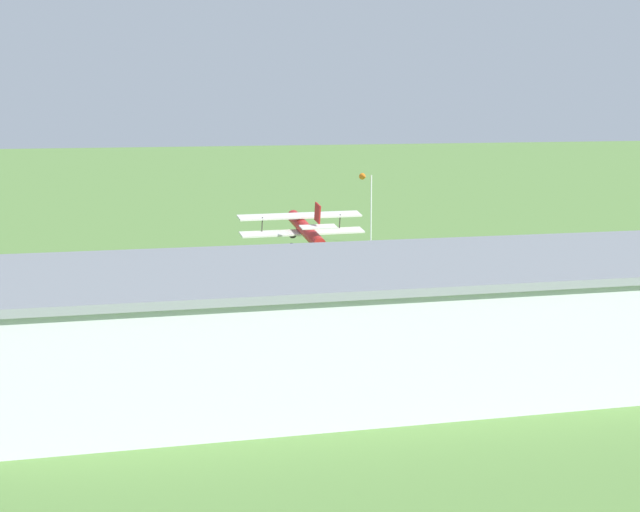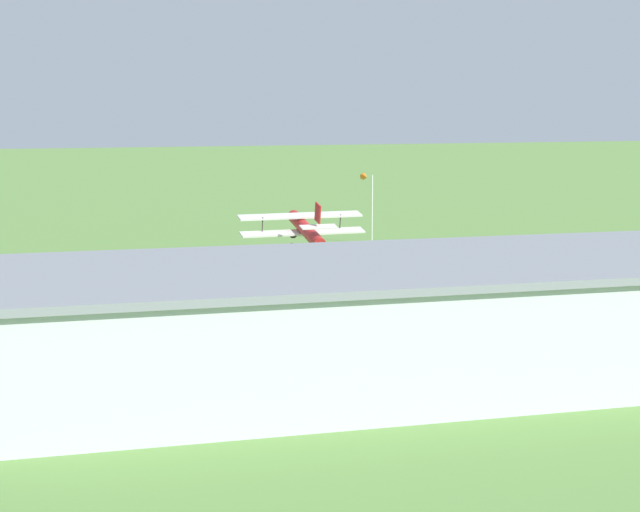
{
  "view_description": "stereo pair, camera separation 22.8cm",
  "coord_description": "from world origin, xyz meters",
  "px_view_note": "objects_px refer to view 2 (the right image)",
  "views": [
    {
      "loc": [
        15.75,
        75.29,
        13.08
      ],
      "look_at": [
        -1.44,
        13.2,
        2.82
      ],
      "focal_mm": 55.51,
      "sensor_mm": 36.0,
      "label": 1
    },
    {
      "loc": [
        15.54,
        75.35,
        13.08
      ],
      "look_at": [
        -1.44,
        13.2,
        2.82
      ],
      "focal_mm": 55.51,
      "sensor_mm": 36.0,
      "label": 2
    }
  ],
  "objects_px": {
    "biplane": "(305,228)",
    "person_near_hangar_door": "(499,282)",
    "person_crossing_taxiway": "(623,296)",
    "windsock": "(366,182)",
    "person_walking_on_apron": "(573,287)",
    "hangar": "(404,320)",
    "person_watching_takeoff": "(483,282)"
  },
  "relations": [
    {
      "from": "person_near_hangar_door",
      "to": "windsock",
      "type": "height_order",
      "value": "windsock"
    },
    {
      "from": "windsock",
      "to": "hangar",
      "type": "bearing_deg",
      "value": 74.41
    },
    {
      "from": "person_watching_takeoff",
      "to": "hangar",
      "type": "bearing_deg",
      "value": 55.76
    },
    {
      "from": "hangar",
      "to": "person_watching_takeoff",
      "type": "distance_m",
      "value": 21.95
    },
    {
      "from": "biplane",
      "to": "person_crossing_taxiway",
      "type": "distance_m",
      "value": 23.12
    },
    {
      "from": "person_walking_on_apron",
      "to": "windsock",
      "type": "bearing_deg",
      "value": -78.89
    },
    {
      "from": "person_near_hangar_door",
      "to": "windsock",
      "type": "relative_size",
      "value": 0.25
    },
    {
      "from": "person_crossing_taxiway",
      "to": "windsock",
      "type": "relative_size",
      "value": 0.26
    },
    {
      "from": "biplane",
      "to": "hangar",
      "type": "bearing_deg",
      "value": 85.36
    },
    {
      "from": "person_near_hangar_door",
      "to": "person_crossing_taxiway",
      "type": "xyz_separation_m",
      "value": [
        -5.2,
        6.8,
        0.06
      ]
    },
    {
      "from": "person_watching_takeoff",
      "to": "person_walking_on_apron",
      "type": "bearing_deg",
      "value": 146.18
    },
    {
      "from": "biplane",
      "to": "person_watching_takeoff",
      "type": "distance_m",
      "value": 13.92
    },
    {
      "from": "biplane",
      "to": "person_watching_takeoff",
      "type": "height_order",
      "value": "biplane"
    },
    {
      "from": "person_crossing_taxiway",
      "to": "person_walking_on_apron",
      "type": "distance_m",
      "value": 3.78
    },
    {
      "from": "person_watching_takeoff",
      "to": "person_crossing_taxiway",
      "type": "xyz_separation_m",
      "value": [
        -6.44,
        6.76,
        0.01
      ]
    },
    {
      "from": "person_walking_on_apron",
      "to": "windsock",
      "type": "xyz_separation_m",
      "value": [
        5.41,
        -27.54,
        4.79
      ]
    },
    {
      "from": "biplane",
      "to": "person_near_hangar_door",
      "type": "height_order",
      "value": "biplane"
    },
    {
      "from": "hangar",
      "to": "person_crossing_taxiway",
      "type": "distance_m",
      "value": 21.98
    },
    {
      "from": "hangar",
      "to": "person_walking_on_apron",
      "type": "xyz_separation_m",
      "value": [
        -17.22,
        -14.77,
        -2.0
      ]
    },
    {
      "from": "person_crossing_taxiway",
      "to": "person_walking_on_apron",
      "type": "xyz_separation_m",
      "value": [
        1.52,
        -3.46,
        0.03
      ]
    },
    {
      "from": "person_near_hangar_door",
      "to": "person_walking_on_apron",
      "type": "height_order",
      "value": "person_walking_on_apron"
    },
    {
      "from": "person_near_hangar_door",
      "to": "person_walking_on_apron",
      "type": "bearing_deg",
      "value": 137.75
    },
    {
      "from": "biplane",
      "to": "person_crossing_taxiway",
      "type": "bearing_deg",
      "value": 136.1
    },
    {
      "from": "person_watching_takeoff",
      "to": "windsock",
      "type": "bearing_deg",
      "value": -88.84
    },
    {
      "from": "person_near_hangar_door",
      "to": "person_crossing_taxiway",
      "type": "height_order",
      "value": "person_crossing_taxiway"
    },
    {
      "from": "windsock",
      "to": "person_crossing_taxiway",
      "type": "bearing_deg",
      "value": 102.61
    },
    {
      "from": "person_near_hangar_door",
      "to": "person_watching_takeoff",
      "type": "bearing_deg",
      "value": 2.09
    },
    {
      "from": "person_near_hangar_door",
      "to": "windsock",
      "type": "xyz_separation_m",
      "value": [
        1.73,
        -24.2,
        4.87
      ]
    },
    {
      "from": "biplane",
      "to": "windsock",
      "type": "bearing_deg",
      "value": -122.44
    },
    {
      "from": "person_watching_takeoff",
      "to": "person_near_hangar_door",
      "type": "distance_m",
      "value": 1.24
    },
    {
      "from": "hangar",
      "to": "biplane",
      "type": "xyz_separation_m",
      "value": [
        -2.21,
        -27.22,
        0.86
      ]
    },
    {
      "from": "person_watching_takeoff",
      "to": "person_crossing_taxiway",
      "type": "relative_size",
      "value": 0.99
    }
  ]
}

